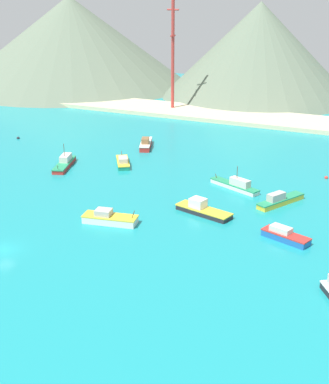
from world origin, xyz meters
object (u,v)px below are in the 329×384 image
Objects in this scene: fishing_boat_5 at (65,163)px; buoy_2 at (18,138)px; fishing_boat_6 at (236,185)px; buoy_0 at (326,178)px; fishing_boat_2 at (109,218)px; fishing_boat_4 at (280,200)px; fishing_boat_7 at (123,162)px; fishing_boat_8 at (146,144)px; fishing_boat_9 at (202,209)px; radio_tower at (173,50)px; fishing_boat_0 at (285,235)px.

buoy_2 is at bearing 150.11° from fishing_boat_5.
buoy_2 is (-61.68, 11.39, -0.68)m from fishing_boat_6.
buoy_2 reaches higher than buoy_0.
fishing_boat_2 is 0.91× the size of fishing_boat_4.
fishing_boat_6 is 27.07m from fishing_boat_7.
fishing_boat_5 reaches higher than fishing_boat_4.
buoy_2 is (-33.12, -6.80, -0.75)m from fishing_boat_8.
fishing_boat_8 is 0.93× the size of fishing_boat_9.
radio_tower is at bearing 103.01° from fishing_boat_7.
buoy_0 is 72.08m from radio_tower.
fishing_boat_4 is 0.95× the size of fishing_boat_5.
fishing_boat_2 reaches higher than fishing_boat_4.
radio_tower is (-37.74, 71.46, 17.93)m from fishing_boat_9.
fishing_boat_4 is 12.75× the size of buoy_2.
fishing_boat_9 is (25.29, -17.56, 0.06)m from fishing_boat_7.
fishing_boat_8 is 12.13× the size of buoy_2.
fishing_boat_6 reaches higher than fishing_boat_9.
fishing_boat_8 is at bearing 173.92° from buoy_0.
fishing_boat_9 reaches higher than fishing_boat_4.
buoy_2 is at bearing -115.86° from radio_tower.
fishing_boat_5 is at bearing -176.34° from fishing_boat_6.
fishing_boat_8 reaches higher than fishing_boat_7.
fishing_boat_2 is at bearing -42.04° from fishing_boat_5.
radio_tower is at bearing 117.84° from fishing_boat_9.
fishing_boat_4 reaches higher than fishing_boat_0.
fishing_boat_4 is 72.74m from buoy_2.
radio_tower is at bearing 105.17° from fishing_boat_8.
fishing_boat_7 is at bearing -12.36° from buoy_2.
fishing_boat_4 is at bearing -51.78° from radio_tower.
fishing_boat_9 reaches higher than buoy_0.
buoy_0 is (16.19, 27.40, -0.65)m from fishing_boat_9.
fishing_boat_4 is at bearing 106.67° from fishing_boat_0.
fishing_boat_2 is 0.95× the size of fishing_boat_8.
fishing_boat_5 is at bearing 162.49° from fishing_boat_9.
fishing_boat_4 is 10.24m from fishing_boat_6.
fishing_boat_9 is (36.15, -11.41, -0.03)m from fishing_boat_5.
fishing_boat_7 is (-40.35, 21.76, -0.05)m from fishing_boat_0.
fishing_boat_0 is at bearing -16.95° from fishing_boat_5.
buoy_2 is 0.02× the size of radio_tower.
fishing_boat_4 is (23.30, 19.71, -0.01)m from fishing_boat_2.
fishing_boat_0 is at bearing -73.33° from fishing_boat_4.
radio_tower is (-12.45, 53.90, 17.98)m from fishing_boat_7.
buoy_0 is at bearing 59.43° from fishing_boat_9.
fishing_boat_8 is (-1.76, 14.45, 0.17)m from fishing_boat_7.
radio_tower reaches higher than fishing_boat_8.
buoy_0 is at bearing 16.99° from fishing_boat_5.
buoy_0 is at bearing 87.96° from fishing_boat_0.
fishing_boat_9 is 65.23m from buoy_2.
fishing_boat_6 is at bearing 156.31° from fishing_boat_4.
fishing_boat_0 is 55.54m from fishing_boat_8.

